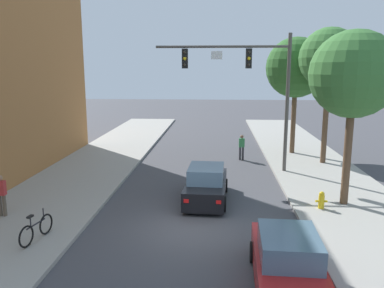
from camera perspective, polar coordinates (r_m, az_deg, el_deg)
name	(u,v)px	position (r m, az deg, el deg)	size (l,w,h in m)	color
ground_plane	(194,229)	(14.59, 0.28, -12.36)	(120.00, 120.00, 0.00)	#424247
sidewalk_left	(23,222)	(16.28, -23.63, -10.50)	(5.00, 60.00, 0.15)	#99968E
sidewalk_right	(375,232)	(15.61, 25.38, -11.58)	(5.00, 60.00, 0.15)	#99968E
traffic_signal_mast	(250,76)	(21.45, 8.47, 9.81)	(7.26, 0.38, 7.50)	#514C47
car_lead_black	(206,185)	(17.26, 2.11, -6.05)	(1.98, 4.31, 1.60)	black
car_following_red	(287,263)	(11.04, 13.86, -16.68)	(1.97, 4.30, 1.60)	#B21E1E
pedestrian_sidewalk_left_walker	(1,193)	(16.76, -26.31, -6.54)	(0.36, 0.22, 1.64)	brown
pedestrian_crossing_road	(242,146)	(24.98, 7.33, -0.30)	(0.36, 0.22, 1.64)	#333338
bicycle_leaning	(36,229)	(14.17, -21.96, -11.58)	(0.38, 1.75, 0.98)	black
fire_hydrant	(321,200)	(16.86, 18.54, -7.83)	(0.48, 0.24, 0.72)	gold
street_tree_nearest	(354,75)	(17.00, 22.72, 9.36)	(3.53, 3.53, 7.19)	brown
street_tree_second	(330,59)	(24.35, 19.61, 11.76)	(3.52, 3.52, 8.01)	brown
street_tree_third	(296,68)	(26.73, 15.08, 10.78)	(3.95, 3.95, 7.69)	brown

